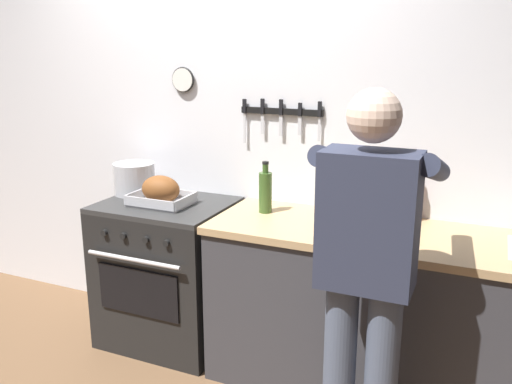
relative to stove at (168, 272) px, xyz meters
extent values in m
cube|color=silver|center=(0.22, 0.36, 0.85)|extent=(6.00, 0.10, 2.60)
cube|color=black|center=(0.63, 0.30, 0.99)|extent=(0.50, 0.02, 0.04)
cube|color=silver|center=(0.39, 0.29, 0.88)|extent=(0.02, 0.00, 0.18)
cube|color=black|center=(0.39, 0.29, 1.02)|extent=(0.02, 0.02, 0.08)
cube|color=silver|center=(0.51, 0.29, 0.92)|extent=(0.02, 0.00, 0.12)
cube|color=black|center=(0.51, 0.29, 1.02)|extent=(0.02, 0.02, 0.09)
cube|color=silver|center=(0.63, 0.29, 0.91)|extent=(0.02, 0.00, 0.12)
cube|color=black|center=(0.63, 0.29, 1.02)|extent=(0.02, 0.02, 0.09)
cube|color=silver|center=(0.74, 0.29, 0.92)|extent=(0.02, 0.00, 0.11)
cube|color=black|center=(0.74, 0.29, 1.01)|extent=(0.02, 0.02, 0.08)
cube|color=silver|center=(0.86, 0.29, 0.91)|extent=(0.01, 0.00, 0.14)
cube|color=black|center=(0.86, 0.29, 1.02)|extent=(0.02, 0.02, 0.09)
cylinder|color=white|center=(-0.03, 0.29, 1.16)|extent=(0.14, 0.02, 0.14)
torus|color=black|center=(-0.03, 0.29, 1.16)|extent=(0.16, 0.02, 0.16)
cube|color=#38383D|center=(1.42, 0.00, -0.02)|extent=(2.00, 0.62, 0.86)
cube|color=tan|center=(1.42, 0.00, 0.43)|extent=(2.03, 0.65, 0.04)
cube|color=black|center=(0.00, 0.00, -0.02)|extent=(0.76, 0.62, 0.87)
cube|color=black|center=(0.00, -0.31, 0.00)|extent=(0.53, 0.01, 0.28)
cube|color=#2D2D2D|center=(0.00, 0.00, 0.43)|extent=(0.76, 0.62, 0.03)
cylinder|color=black|center=(-0.21, -0.32, 0.33)|extent=(0.04, 0.02, 0.04)
cylinder|color=black|center=(-0.08, -0.32, 0.33)|extent=(0.04, 0.02, 0.04)
cylinder|color=black|center=(0.08, -0.32, 0.33)|extent=(0.04, 0.02, 0.04)
cylinder|color=black|center=(0.21, -0.32, 0.33)|extent=(0.04, 0.02, 0.04)
cylinder|color=silver|center=(0.00, -0.34, 0.21)|extent=(0.61, 0.02, 0.02)
cylinder|color=#4C566B|center=(1.26, -0.59, -0.02)|extent=(0.14, 0.14, 0.86)
cylinder|color=#4C566B|center=(1.44, -0.59, -0.02)|extent=(0.14, 0.14, 0.86)
cube|color=#2D3347|center=(1.35, -0.59, 0.69)|extent=(0.38, 0.22, 0.56)
sphere|color=beige|center=(1.35, -0.59, 1.10)|extent=(0.21, 0.21, 0.21)
cylinder|color=#2D3347|center=(1.14, -0.35, 0.87)|extent=(0.09, 0.55, 0.22)
cylinder|color=#2D3347|center=(1.56, -0.35, 0.87)|extent=(0.09, 0.55, 0.22)
cube|color=#B7B7BC|center=(0.00, -0.04, 0.46)|extent=(0.34, 0.25, 0.01)
cube|color=#B7B7BC|center=(0.00, -0.17, 0.49)|extent=(0.34, 0.01, 0.05)
cube|color=#B7B7BC|center=(0.00, 0.08, 0.49)|extent=(0.34, 0.01, 0.05)
cube|color=#B7B7BC|center=(-0.17, -0.04, 0.49)|extent=(0.01, 0.25, 0.05)
cube|color=#B7B7BC|center=(0.17, -0.04, 0.49)|extent=(0.01, 0.25, 0.05)
ellipsoid|color=brown|center=(0.00, -0.04, 0.54)|extent=(0.24, 0.17, 0.16)
cylinder|color=#B7B7BC|center=(-0.29, 0.10, 0.55)|extent=(0.26, 0.26, 0.20)
cube|color=tan|center=(1.27, -0.09, 0.46)|extent=(0.36, 0.24, 0.02)
cylinder|color=#47141E|center=(1.40, 0.24, 0.57)|extent=(0.07, 0.07, 0.24)
cylinder|color=#47141E|center=(1.40, 0.24, 0.71)|extent=(0.03, 0.03, 0.05)
cylinder|color=maroon|center=(1.40, 0.24, 0.75)|extent=(0.03, 0.03, 0.01)
cylinder|color=#385623|center=(0.62, 0.07, 0.56)|extent=(0.07, 0.07, 0.23)
cylinder|color=#385623|center=(0.62, 0.07, 0.70)|extent=(0.03, 0.03, 0.05)
cylinder|color=black|center=(0.62, 0.07, 0.73)|extent=(0.04, 0.04, 0.01)
cylinder|color=#338CCC|center=(1.10, 0.11, 0.53)|extent=(0.07, 0.07, 0.16)
cylinder|color=#338CCC|center=(1.10, 0.11, 0.63)|extent=(0.03, 0.03, 0.04)
cylinder|color=white|center=(1.10, 0.11, 0.66)|extent=(0.04, 0.04, 0.01)
camera|label=1|loc=(1.77, -2.65, 1.35)|focal=38.22mm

